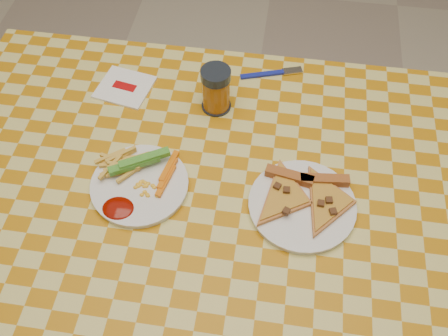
{
  "coord_description": "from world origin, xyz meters",
  "views": [
    {
      "loc": [
        0.09,
        -0.54,
        1.62
      ],
      "look_at": [
        0.0,
        0.06,
        0.78
      ],
      "focal_mm": 40.0,
      "sensor_mm": 36.0,
      "label": 1
    }
  ],
  "objects": [
    {
      "name": "ground",
      "position": [
        0.0,
        0.0,
        0.0
      ],
      "size": [
        8.0,
        8.0,
        0.0
      ],
      "primitive_type": "plane",
      "color": "beige",
      "rests_on": "ground"
    },
    {
      "name": "table",
      "position": [
        0.0,
        0.0,
        0.68
      ],
      "size": [
        1.28,
        0.88,
        0.76
      ],
      "color": "silver",
      "rests_on": "ground"
    },
    {
      "name": "plate_left",
      "position": [
        -0.16,
        -0.0,
        0.76
      ],
      "size": [
        0.2,
        0.2,
        0.01
      ],
      "primitive_type": "cylinder",
      "rotation": [
        0.0,
        0.0,
        0.03
      ],
      "color": "white",
      "rests_on": "table"
    },
    {
      "name": "plate_right",
      "position": [
        0.17,
        -0.0,
        0.76
      ],
      "size": [
        0.24,
        0.24,
        0.01
      ],
      "primitive_type": "cylinder",
      "rotation": [
        0.0,
        0.0,
        -0.12
      ],
      "color": "white",
      "rests_on": "table"
    },
    {
      "name": "fries_veggies",
      "position": [
        -0.17,
        0.01,
        0.78
      ],
      "size": [
        0.19,
        0.18,
        0.04
      ],
      "color": "gold",
      "rests_on": "plate_left"
    },
    {
      "name": "pizza_slices",
      "position": [
        0.17,
        0.01,
        0.78
      ],
      "size": [
        0.23,
        0.21,
        0.02
      ],
      "color": "#CE7E3F",
      "rests_on": "plate_right"
    },
    {
      "name": "drink_glass",
      "position": [
        -0.04,
        0.24,
        0.81
      ],
      "size": [
        0.07,
        0.07,
        0.11
      ],
      "color": "black",
      "rests_on": "table"
    },
    {
      "name": "napkin",
      "position": [
        -0.27,
        0.27,
        0.76
      ],
      "size": [
        0.14,
        0.13,
        0.01
      ],
      "rotation": [
        0.0,
        0.0,
        -0.19
      ],
      "color": "white",
      "rests_on": "table"
    },
    {
      "name": "fork",
      "position": [
        0.08,
        0.37,
        0.76
      ],
      "size": [
        0.15,
        0.06,
        0.01
      ],
      "rotation": [
        0.0,
        0.0,
        0.31
      ],
      "color": "#152095",
      "rests_on": "table"
    }
  ]
}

